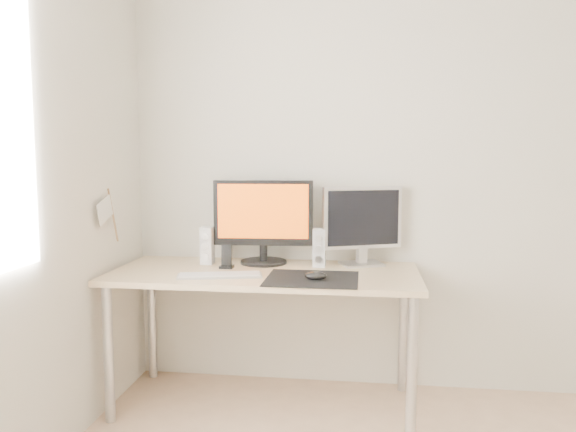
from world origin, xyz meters
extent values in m
plane|color=silver|center=(0.00, 1.75, 1.25)|extent=(3.50, 0.00, 3.50)
cube|color=black|center=(-0.67, 1.22, 0.73)|extent=(0.45, 0.40, 0.00)
ellipsoid|color=black|center=(-0.65, 1.19, 0.75)|extent=(0.11, 0.06, 0.04)
cube|color=#D1B587|center=(-0.93, 1.38, 0.71)|extent=(1.60, 0.70, 0.03)
cylinder|color=silver|center=(-1.67, 1.09, 0.35)|extent=(0.05, 0.05, 0.70)
cylinder|color=silver|center=(-0.19, 1.09, 0.35)|extent=(0.05, 0.05, 0.70)
cylinder|color=silver|center=(-1.67, 1.67, 0.35)|extent=(0.05, 0.05, 0.70)
cylinder|color=silver|center=(-0.19, 1.67, 0.35)|extent=(0.05, 0.05, 0.70)
cylinder|color=black|center=(-0.97, 1.59, 0.74)|extent=(0.28, 0.28, 0.02)
cylinder|color=black|center=(-0.97, 1.59, 0.81)|extent=(0.05, 0.05, 0.12)
cube|color=black|center=(-0.97, 1.58, 1.02)|extent=(0.55, 0.08, 0.36)
cube|color=orange|center=(-0.97, 1.55, 1.03)|extent=(0.50, 0.04, 0.30)
cube|color=silver|center=(-0.43, 1.61, 0.74)|extent=(0.26, 0.23, 0.01)
cube|color=silver|center=(-0.43, 1.61, 0.80)|extent=(0.06, 0.06, 0.10)
cube|color=silver|center=(-0.43, 1.61, 0.99)|extent=(0.43, 0.21, 0.34)
cube|color=black|center=(-0.42, 1.59, 0.99)|extent=(0.38, 0.16, 0.30)
cube|color=white|center=(-1.28, 1.53, 0.83)|extent=(0.07, 0.08, 0.21)
cylinder|color=silver|center=(-1.28, 1.49, 0.78)|extent=(0.04, 0.01, 0.04)
cylinder|color=#B8B8BA|center=(-1.28, 1.49, 0.83)|extent=(0.04, 0.01, 0.04)
cylinder|color=silver|center=(-1.28, 1.49, 0.89)|extent=(0.04, 0.01, 0.04)
cube|color=silver|center=(-0.66, 1.54, 0.83)|extent=(0.07, 0.08, 0.21)
cylinder|color=#BDBDBF|center=(-0.66, 1.49, 0.78)|extent=(0.04, 0.01, 0.04)
cylinder|color=silver|center=(-0.66, 1.49, 0.83)|extent=(0.04, 0.01, 0.04)
cylinder|color=silver|center=(-0.66, 1.49, 0.89)|extent=(0.04, 0.01, 0.04)
cube|color=#B7B8BA|center=(-1.13, 1.21, 0.73)|extent=(0.44, 0.22, 0.01)
cube|color=white|center=(-1.13, 1.21, 0.74)|extent=(0.41, 0.20, 0.01)
cube|color=black|center=(-1.15, 1.43, 0.74)|extent=(0.07, 0.06, 0.02)
cube|color=black|center=(-1.15, 1.43, 0.80)|extent=(0.06, 0.03, 0.11)
cylinder|color=#A57F54|center=(-1.72, 1.30, 1.02)|extent=(0.01, 0.10, 0.29)
cube|color=white|center=(-1.72, 1.21, 1.06)|extent=(0.00, 0.19, 0.15)
camera|label=1|loc=(-0.42, -1.46, 1.33)|focal=35.00mm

